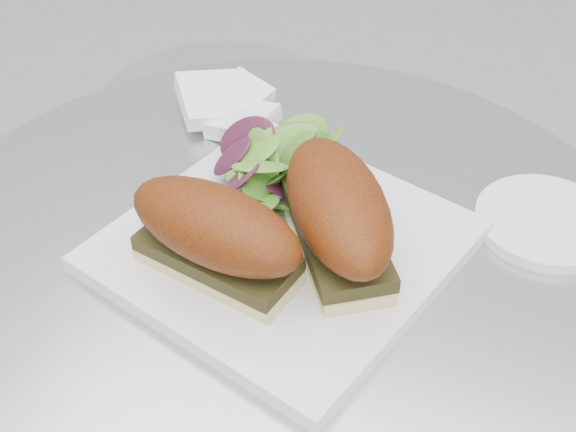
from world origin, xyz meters
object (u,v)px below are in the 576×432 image
saucer (545,221)px  sandwich_left (216,234)px  sandwich_right (338,212)px  plate (283,246)px

saucer → sandwich_left: bearing=-142.4°
sandwich_right → saucer: size_ratio=1.45×
saucer → sandwich_right: bearing=-142.7°
plate → saucer: bearing=31.7°
sandwich_left → saucer: (0.24, 0.19, -0.05)m
plate → sandwich_right: (0.05, 0.01, 0.05)m
sandwich_left → plate: bearing=68.7°
plate → saucer: (0.21, 0.13, -0.00)m
sandwich_right → saucer: (0.16, 0.12, -0.05)m
plate → sandwich_right: 0.07m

